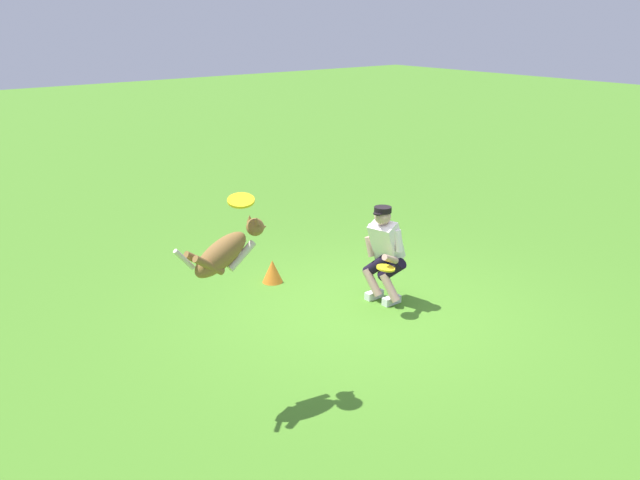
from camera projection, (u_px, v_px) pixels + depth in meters
ground_plane at (363, 310)px, 8.59m from camera, size 60.00×60.00×0.00m
person at (384, 251)px, 8.64m from camera, size 0.55×0.66×1.29m
dog at (226, 252)px, 6.15m from camera, size 1.02×0.30×0.53m
frisbee_flying at (241, 200)px, 6.14m from camera, size 0.30×0.29×0.12m
frisbee_held at (386, 268)px, 8.30m from camera, size 0.26×0.27×0.06m
training_cone at (272, 271)px, 9.43m from camera, size 0.29×0.29×0.32m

